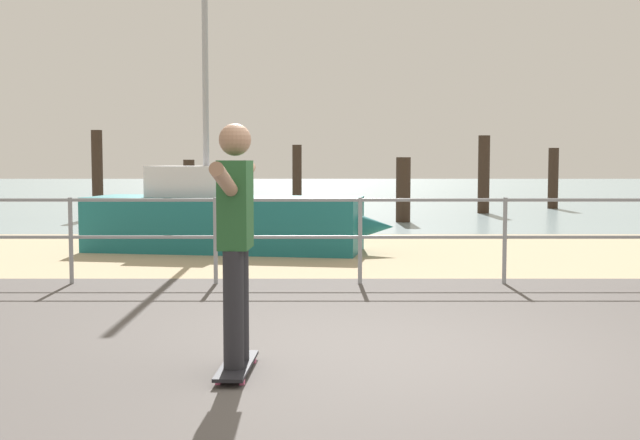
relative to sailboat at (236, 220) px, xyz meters
The scene contains 13 objects.
ground_plane 8.32m from the sailboat, 76.52° to the right, with size 24.00×10.00×0.04m, color #514C49.
beach_strip 2.00m from the sailboat, ahead, with size 24.00×6.00×0.04m, color tan.
sea_surface 28.00m from the sailboat, 86.04° to the left, with size 72.00×50.00×0.04m, color #849EA3.
railing_fence 3.48m from the sailboat, 87.47° to the right, with size 10.38×0.05×1.05m.
sailboat is the anchor object (origin of this frame).
skateboard 7.55m from the sailboat, 83.74° to the right, with size 0.24×0.81×0.08m.
skateboarder 7.55m from the sailboat, 83.74° to the right, with size 0.22×1.45×1.65m.
groyne_post_0 8.99m from the sailboat, 119.32° to the left, with size 0.28×0.28×2.28m, color #332319.
groyne_post_1 6.78m from the sailboat, 105.38° to the left, with size 0.27×0.27×1.51m, color #332319.
groyne_post_2 7.95m from the sailboat, 84.23° to the left, with size 0.24×0.24×1.90m, color #332319.
groyne_post_3 7.05m from the sailboat, 61.22° to the left, with size 0.35×0.35×1.57m, color #332319.
groyne_post_4 11.18m from the sailboat, 57.59° to the left, with size 0.32×0.32×2.19m, color #332319.
groyne_post_5 14.46m from the sailboat, 53.60° to the left, with size 0.31×0.31×1.88m, color #332319.
Camera 1 is at (-0.54, -5.82, 1.48)m, focal length 44.75 mm.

